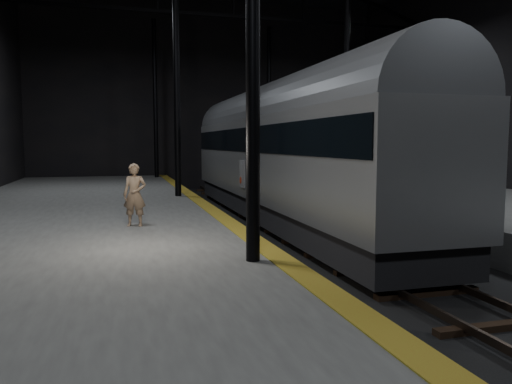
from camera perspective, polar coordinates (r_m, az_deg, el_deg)
name	(u,v)px	position (r m, az deg, el deg)	size (l,w,h in m)	color
ground	(344,255)	(14.67, 10.04, -7.10)	(44.00, 44.00, 0.00)	black
platform_left	(66,253)	(13.24, -20.88, -6.55)	(9.00, 43.80, 1.00)	#4A4A48
tactile_strip	(234,225)	(13.42, -2.54, -3.84)	(0.50, 43.80, 0.01)	#996B1B
track	(344,253)	(14.65, 10.04, -6.84)	(2.40, 43.00, 0.24)	#3F3328
train	(281,147)	(19.73, 2.86, 5.18)	(3.07, 20.52, 5.48)	#9A9DA1
woman	(135,195)	(13.62, -13.69, -0.32)	(0.61, 0.40, 1.67)	#907358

